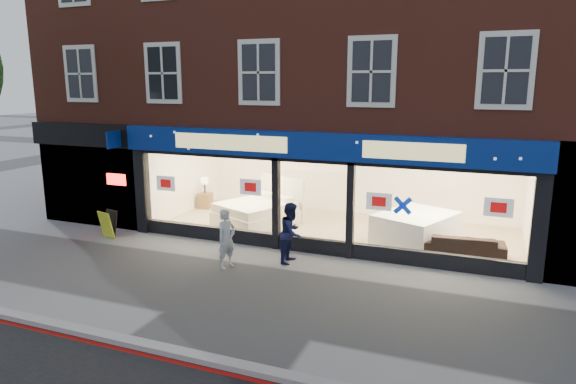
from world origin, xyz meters
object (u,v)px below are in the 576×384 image
Objects in this scene: mattress_stack at (416,228)px; pedestrian_grey at (227,239)px; sofa at (463,246)px; pedestrian_blue at (291,233)px; display_bed at (259,211)px; a_board at (108,224)px.

pedestrian_grey reaches higher than mattress_stack.
pedestrian_blue is (-4.10, -1.75, 0.38)m from sofa.
display_bed is 5.04m from mattress_stack.
pedestrian_blue is at bearing 14.90° from a_board.
display_bed is 3.59× the size of a_board.
a_board is 5.85m from pedestrian_blue.
sofa is 1.39× the size of pedestrian_grey.
mattress_stack is 3.76m from pedestrian_blue.
display_bed is 1.43× the size of sofa.
pedestrian_blue is (5.84, 0.05, 0.37)m from a_board.
display_bed is 1.99× the size of pedestrian_grey.
pedestrian_grey is at bearing -139.74° from mattress_stack.
mattress_stack reaches higher than sofa.
mattress_stack is at bearing -31.09° from pedestrian_grey.
pedestrian_blue reaches higher than a_board.
display_bed is 6.44m from sofa.
a_board is 0.53× the size of pedestrian_blue.
sofa is at bearing 24.67° from a_board.
pedestrian_grey is 1.67m from pedestrian_blue.
mattress_stack is 9.00m from a_board.
display_bed is 4.62m from a_board.
pedestrian_blue reaches higher than sofa.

